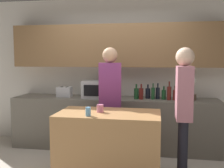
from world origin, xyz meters
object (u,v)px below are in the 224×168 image
(bottle_7, at_px, (175,95))
(potted_plant, at_px, (192,88))
(bottle_4, at_px, (158,93))
(cup_0, at_px, (100,108))
(person_left, at_px, (110,93))
(bottle_2, at_px, (148,93))
(toaster, at_px, (64,92))
(person_center, at_px, (184,104))
(bottle_1, at_px, (141,93))
(bottle_5, at_px, (164,94))
(bottle_6, at_px, (169,93))
(cup_1, at_px, (88,112))
(bottle_3, at_px, (153,93))
(bottle_0, at_px, (136,93))
(microwave, at_px, (98,89))

(bottle_7, bearing_deg, potted_plant, 9.77)
(bottle_4, distance_m, cup_0, 1.43)
(potted_plant, height_order, bottle_4, potted_plant)
(potted_plant, bearing_deg, cup_0, -138.05)
(bottle_7, distance_m, person_left, 1.14)
(bottle_2, distance_m, bottle_4, 0.18)
(toaster, relative_size, person_center, 0.15)
(potted_plant, xyz_separation_m, person_left, (-1.29, -0.56, -0.04))
(bottle_1, relative_size, bottle_4, 0.97)
(toaster, bearing_deg, bottle_5, 0.21)
(bottle_6, xyz_separation_m, bottle_7, (0.10, -0.01, -0.03))
(bottle_5, distance_m, bottle_7, 0.19)
(bottle_5, relative_size, bottle_7, 0.93)
(bottle_1, xyz_separation_m, cup_1, (-0.57, -1.38, -0.05))
(cup_0, bearing_deg, toaster, 128.02)
(bottle_4, bearing_deg, bottle_6, -21.98)
(bottle_7, distance_m, cup_0, 1.53)
(bottle_6, height_order, person_left, person_left)
(bottle_2, bearing_deg, bottle_3, -46.47)
(bottle_0, xyz_separation_m, bottle_2, (0.19, 0.11, -0.01))
(bottle_2, bearing_deg, bottle_4, -13.73)
(bottle_6, distance_m, person_center, 1.14)
(bottle_1, distance_m, cup_1, 1.49)
(potted_plant, relative_size, bottle_3, 1.44)
(bottle_0, relative_size, person_left, 0.15)
(bottle_0, relative_size, bottle_4, 0.96)
(cup_1, bearing_deg, bottle_6, 53.42)
(bottle_4, height_order, bottle_7, bottle_4)
(bottle_3, bearing_deg, person_left, -140.18)
(potted_plant, distance_m, bottle_3, 0.65)
(toaster, height_order, bottle_4, bottle_4)
(microwave, bearing_deg, cup_1, -81.94)
(bottle_3, bearing_deg, cup_0, -119.90)
(bottle_1, bearing_deg, person_left, -131.40)
(bottle_6, distance_m, cup_1, 1.73)
(person_left, bearing_deg, bottle_1, -140.02)
(bottle_4, bearing_deg, bottle_5, -15.87)
(bottle_0, bearing_deg, microwave, 177.07)
(bottle_5, xyz_separation_m, person_center, (0.22, -1.18, 0.05))
(potted_plant, xyz_separation_m, person_center, (-0.25, -1.18, -0.06))
(microwave, relative_size, bottle_6, 1.66)
(bottle_4, xyz_separation_m, cup_1, (-0.84, -1.47, -0.05))
(toaster, bearing_deg, person_left, -30.63)
(bottle_2, distance_m, bottle_5, 0.28)
(microwave, xyz_separation_m, cup_0, (0.30, -1.18, -0.11))
(bottle_0, bearing_deg, person_center, -59.20)
(microwave, xyz_separation_m, potted_plant, (1.61, 0.00, 0.05))
(bottle_1, relative_size, bottle_3, 0.96)
(bottle_0, height_order, bottle_4, bottle_4)
(bottle_1, bearing_deg, cup_0, -112.54)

